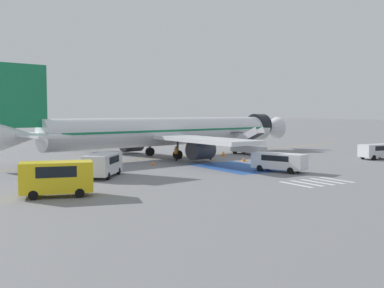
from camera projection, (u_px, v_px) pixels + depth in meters
ground_plane at (175, 156)px, 58.99m from camera, size 600.00×600.00×0.00m
apron_leadline_yellow at (174, 157)px, 58.55m from camera, size 78.30×13.67×0.01m
apron_stand_patch_blue at (237, 167)px, 47.06m from camera, size 6.45×10.05×0.01m
apron_walkway_bar_0 at (296, 184)px, 35.67m from camera, size 0.44×3.60×0.01m
apron_walkway_bar_1 at (306, 183)px, 36.30m from camera, size 0.44×3.60×0.01m
apron_walkway_bar_2 at (317, 182)px, 36.93m from camera, size 0.44×3.60×0.01m
apron_walkway_bar_3 at (327, 181)px, 37.56m from camera, size 0.44×3.60×0.01m
apron_walkway_bar_4 at (337, 180)px, 38.19m from camera, size 0.44×3.60×0.01m
airliner at (169, 132)px, 57.85m from camera, size 44.63×34.24×10.63m
boarding_stairs_forward at (248, 147)px, 61.69m from camera, size 2.98×5.48×3.85m
fuel_tanker at (81, 137)px, 74.38m from camera, size 8.80×3.19×3.39m
service_van_0 at (279, 160)px, 43.33m from camera, size 3.63×5.52×1.80m
service_van_1 at (377, 150)px, 55.16m from camera, size 4.69×2.39×1.85m
service_van_2 at (103, 163)px, 39.78m from camera, size 4.92×5.46×2.06m
service_van_3 at (57, 176)px, 30.44m from camera, size 5.11×3.20×2.38m
ground_crew_0 at (211, 151)px, 54.49m from camera, size 0.48×0.34×1.83m
ground_crew_1 at (176, 152)px, 52.98m from camera, size 0.48×0.37×1.79m
traffic_cone_0 at (223, 154)px, 59.09m from camera, size 0.60×0.60×0.67m
traffic_cone_1 at (153, 163)px, 48.72m from camera, size 0.46×0.46×0.51m
traffic_cone_2 at (244, 159)px, 52.79m from camera, size 0.48×0.48×0.54m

